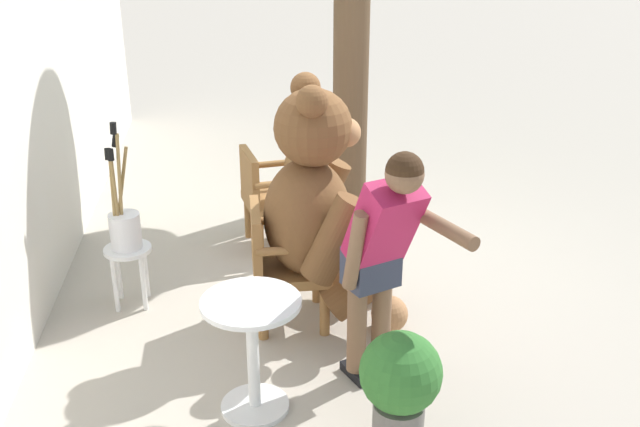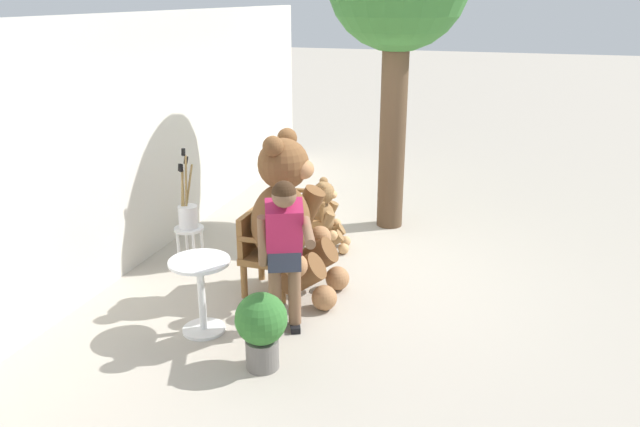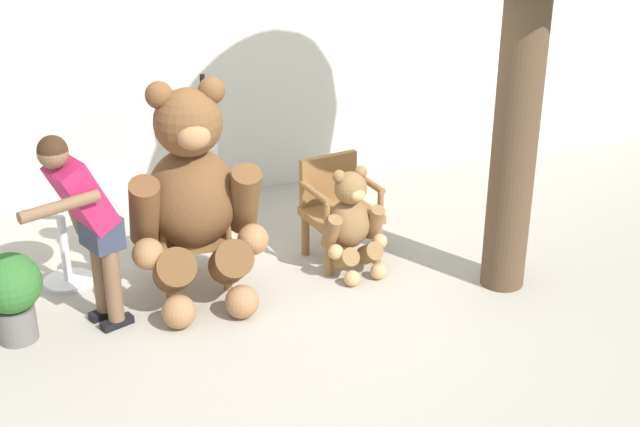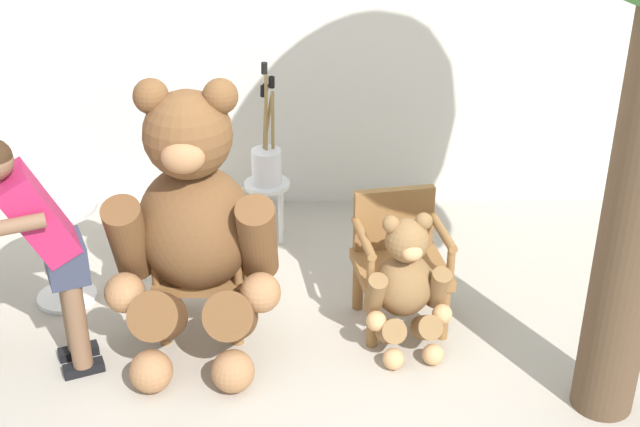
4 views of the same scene
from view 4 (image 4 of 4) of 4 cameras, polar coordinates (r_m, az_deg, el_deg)
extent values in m
plane|color=#B2A899|center=(5.39, -1.18, -10.63)|extent=(60.00, 60.00, 0.00)
cube|color=silver|center=(6.89, -1.16, 11.52)|extent=(10.00, 0.16, 2.80)
cube|color=olive|center=(5.68, -7.57, -3.64)|extent=(0.57, 0.53, 0.07)
cylinder|color=olive|center=(5.66, -10.00, -6.64)|extent=(0.07, 0.07, 0.37)
cylinder|color=olive|center=(5.60, -5.32, -6.71)|extent=(0.07, 0.07, 0.37)
cylinder|color=olive|center=(6.00, -9.39, -4.35)|extent=(0.07, 0.07, 0.37)
cylinder|color=olive|center=(5.94, -5.00, -4.39)|extent=(0.07, 0.07, 0.37)
cube|color=olive|center=(5.75, -7.45, -0.36)|extent=(0.52, 0.07, 0.42)
cylinder|color=olive|center=(5.59, -10.27, -1.40)|extent=(0.06, 0.48, 0.06)
cylinder|color=olive|center=(5.46, -10.52, -3.49)|extent=(0.05, 0.05, 0.22)
cylinder|color=olive|center=(5.52, -5.15, -1.41)|extent=(0.06, 0.48, 0.06)
cylinder|color=olive|center=(5.39, -5.28, -3.53)|extent=(0.05, 0.05, 0.22)
cube|color=olive|center=(5.66, 5.22, -3.58)|extent=(0.64, 0.61, 0.07)
cylinder|color=olive|center=(5.56, 3.37, -6.86)|extent=(0.07, 0.07, 0.37)
cylinder|color=olive|center=(5.67, 7.92, -6.34)|extent=(0.07, 0.07, 0.37)
cylinder|color=olive|center=(5.90, 2.44, -4.56)|extent=(0.07, 0.07, 0.37)
cylinder|color=olive|center=(6.01, 6.74, -4.11)|extent=(0.07, 0.07, 0.37)
cube|color=olive|center=(5.73, 4.74, -0.31)|extent=(0.52, 0.14, 0.42)
cylinder|color=olive|center=(5.48, 2.80, -1.57)|extent=(0.13, 0.48, 0.06)
cylinder|color=olive|center=(5.36, 3.27, -3.69)|extent=(0.05, 0.05, 0.22)
cylinder|color=olive|center=(5.60, 7.80, -1.11)|extent=(0.13, 0.48, 0.06)
cylinder|color=olive|center=(5.48, 8.37, -3.17)|extent=(0.05, 0.05, 0.22)
ellipsoid|color=brown|center=(5.38, -7.95, -0.90)|extent=(0.71, 0.60, 0.81)
sphere|color=brown|center=(5.08, -8.46, 5.03)|extent=(0.51, 0.51, 0.51)
ellipsoid|color=#A47148|center=(4.89, -8.76, 3.61)|extent=(0.24, 0.19, 0.19)
sphere|color=black|center=(4.89, -8.77, 3.74)|extent=(0.08, 0.08, 0.08)
sphere|color=brown|center=(5.05, -10.77, 7.38)|extent=(0.20, 0.20, 0.20)
sphere|color=brown|center=(5.00, -6.40, 7.47)|extent=(0.20, 0.20, 0.20)
cylinder|color=brown|center=(5.33, -12.15, -1.60)|extent=(0.23, 0.45, 0.61)
sphere|color=#A47148|center=(5.34, -12.38, -4.98)|extent=(0.24, 0.24, 0.24)
cylinder|color=brown|center=(5.23, -4.02, -1.63)|extent=(0.23, 0.45, 0.61)
sphere|color=#A47148|center=(5.23, -3.82, -5.07)|extent=(0.24, 0.24, 0.24)
cylinder|color=brown|center=(5.40, -10.31, -6.51)|extent=(0.30, 0.50, 0.48)
sphere|color=#A47148|center=(5.34, -10.75, -9.89)|extent=(0.26, 0.26, 0.26)
cylinder|color=brown|center=(5.34, -5.71, -6.58)|extent=(0.30, 0.50, 0.48)
sphere|color=#A47148|center=(5.27, -5.60, -10.01)|extent=(0.26, 0.26, 0.26)
ellipsoid|color=olive|center=(5.51, 5.39, -4.55)|extent=(0.41, 0.36, 0.42)
sphere|color=olive|center=(5.32, 5.60, -1.73)|extent=(0.27, 0.27, 0.27)
ellipsoid|color=tan|center=(5.24, 5.91, -2.53)|extent=(0.14, 0.12, 0.10)
sphere|color=black|center=(5.24, 5.92, -2.47)|extent=(0.04, 0.04, 0.04)
sphere|color=olive|center=(5.26, 4.57, -0.68)|extent=(0.11, 0.11, 0.11)
sphere|color=olive|center=(5.31, 6.66, -0.50)|extent=(0.11, 0.11, 0.11)
cylinder|color=olive|center=(5.41, 3.56, -5.15)|extent=(0.16, 0.25, 0.32)
sphere|color=tan|center=(5.42, 3.62, -6.89)|extent=(0.13, 0.13, 0.13)
cylinder|color=olive|center=(5.50, 7.56, -4.72)|extent=(0.16, 0.25, 0.32)
sphere|color=tan|center=(5.52, 7.82, -6.40)|extent=(0.13, 0.13, 0.13)
cylinder|color=olive|center=(5.49, 4.56, -7.53)|extent=(0.20, 0.28, 0.25)
sphere|color=tan|center=(5.46, 4.73, -9.26)|extent=(0.13, 0.13, 0.13)
cylinder|color=olive|center=(5.54, 6.83, -7.26)|extent=(0.20, 0.28, 0.25)
sphere|color=tan|center=(5.52, 7.24, -8.94)|extent=(0.13, 0.13, 0.13)
cube|color=black|center=(5.75, -15.19, -8.52)|extent=(0.26, 0.17, 0.06)
cylinder|color=brown|center=(5.51, -15.76, -4.84)|extent=(0.12, 0.12, 0.82)
cube|color=black|center=(5.61, -14.88, -9.55)|extent=(0.26, 0.17, 0.06)
cylinder|color=brown|center=(5.36, -15.45, -5.82)|extent=(0.12, 0.12, 0.82)
cube|color=#33384C|center=(5.29, -15.99, -2.79)|extent=(0.32, 0.36, 0.24)
cube|color=#B21E4C|center=(5.13, -17.72, -0.03)|extent=(0.50, 0.45, 0.57)
cylinder|color=brown|center=(5.36, -17.79, -0.27)|extent=(0.21, 0.15, 0.51)
cylinder|color=white|center=(6.62, -3.41, 1.88)|extent=(0.34, 0.34, 0.03)
cylinder|color=white|center=(6.81, -2.49, 0.52)|extent=(0.04, 0.04, 0.43)
cylinder|color=white|center=(6.82, -4.15, 0.51)|extent=(0.04, 0.04, 0.43)
cylinder|color=white|center=(6.64, -2.53, -0.27)|extent=(0.04, 0.04, 0.43)
cylinder|color=white|center=(6.65, -4.24, -0.28)|extent=(0.04, 0.04, 0.43)
cylinder|color=white|center=(6.56, -3.44, 3.01)|extent=(0.22, 0.22, 0.26)
cylinder|color=#997A47|center=(6.51, -3.46, 5.16)|extent=(0.12, 0.03, 0.58)
cylinder|color=black|center=(6.39, -3.54, 7.92)|extent=(0.06, 0.04, 0.09)
cylinder|color=#997A47|center=(6.45, -3.04, 5.29)|extent=(0.04, 0.16, 0.65)
cylinder|color=black|center=(6.31, -3.12, 8.39)|extent=(0.05, 0.06, 0.09)
cylinder|color=#997A47|center=(6.50, -3.56, 5.08)|extent=(0.06, 0.03, 0.59)
cylinder|color=black|center=(6.37, -3.65, 7.83)|extent=(0.05, 0.04, 0.08)
cylinder|color=#997A47|center=(6.43, -3.47, 5.70)|extent=(0.04, 0.06, 0.77)
cylinder|color=black|center=(6.28, -3.59, 9.27)|extent=(0.05, 0.05, 0.08)
cylinder|color=white|center=(5.98, -16.72, 0.40)|extent=(0.56, 0.56, 0.03)
cylinder|color=white|center=(6.15, -16.26, -2.56)|extent=(0.07, 0.07, 0.69)
cylinder|color=white|center=(6.32, -15.87, -5.13)|extent=(0.40, 0.40, 0.03)
cylinder|color=brown|center=(4.76, 19.80, 1.15)|extent=(0.34, 0.34, 2.69)
camera|label=1|loc=(7.28, -46.83, 14.13)|focal=40.00mm
camera|label=2|loc=(6.78, -69.43, 6.94)|focal=35.00mm
camera|label=3|loc=(2.33, -130.04, -15.61)|focal=50.00mm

